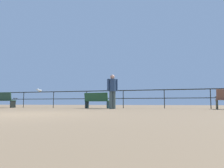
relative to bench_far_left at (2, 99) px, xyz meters
name	(u,v)px	position (x,y,z in m)	size (l,w,h in m)	color
ground_plane	(11,115)	(6.79, -6.51, -0.54)	(60.00, 60.00, 0.00)	#7C6448
pier_railing	(104,95)	(6.79, 0.89, 0.25)	(21.12, 0.05, 1.06)	black
bench_far_left	(2,99)	(0.00, 0.00, 0.00)	(1.62, 0.73, 1.00)	#254534
bench_near_left	(97,100)	(6.64, 0.02, -0.06)	(1.46, 0.70, 0.88)	#245130
person_by_bench	(112,89)	(7.77, -0.68, 0.48)	(0.50, 0.37, 1.78)	#445452
seagull_on_rail	(39,90)	(2.19, 0.87, 0.61)	(0.33, 0.34, 0.20)	white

